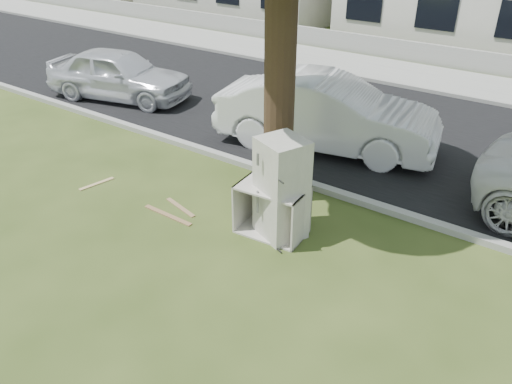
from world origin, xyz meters
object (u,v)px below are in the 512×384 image
Objects in this scene: cabinet at (272,210)px; car_left at (119,74)px; car_center at (327,113)px; fridge at (282,189)px.

cabinet is 8.01m from car_left.
car_center is at bearing -100.60° from car_left.
car_left is at bearing 151.92° from cabinet.
fridge is 0.42× the size of car_left.
fridge reaches higher than car_left.
car_left reaches higher than cabinet.
car_center is 6.40m from car_left.
cabinet is at bearing -177.40° from car_center.
cabinet is at bearing -139.47° from fridge.
fridge is 1.53× the size of cabinet.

